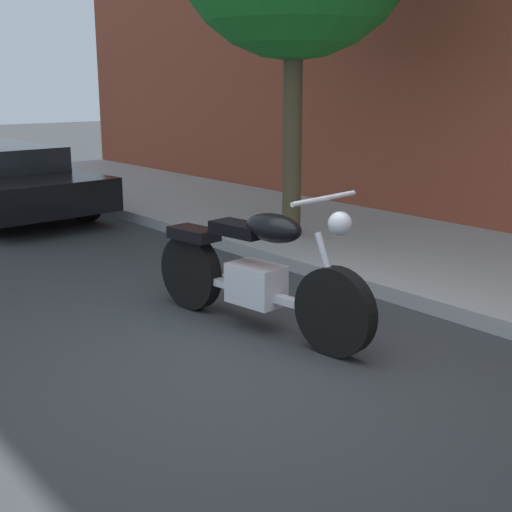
{
  "coord_description": "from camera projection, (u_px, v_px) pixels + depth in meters",
  "views": [
    {
      "loc": [
        3.42,
        -2.92,
        1.92
      ],
      "look_at": [
        -0.59,
        0.35,
        0.61
      ],
      "focal_mm": 47.84,
      "sensor_mm": 36.0,
      "label": 1
    }
  ],
  "objects": [
    {
      "name": "ground_plane",
      "position": [
        271.0,
        363.0,
        4.83
      ],
      "size": [
        60.0,
        60.0,
        0.0
      ],
      "primitive_type": "plane",
      "color": "#303335"
    },
    {
      "name": "motorcycle",
      "position": [
        256.0,
        273.0,
        5.38
      ],
      "size": [
        2.21,
        0.7,
        1.16
      ],
      "color": "black",
      "rests_on": "ground"
    }
  ]
}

